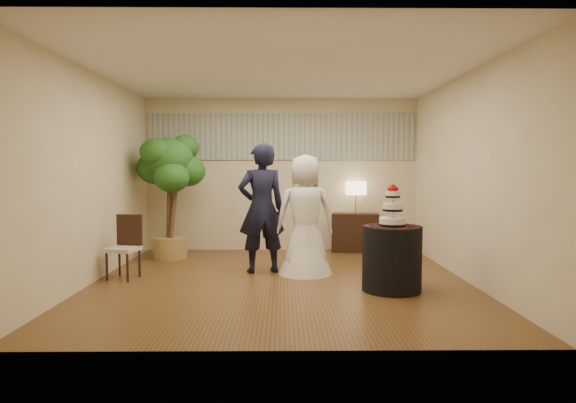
{
  "coord_description": "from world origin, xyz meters",
  "views": [
    {
      "loc": [
        0.03,
        -6.42,
        1.53
      ],
      "look_at": [
        0.1,
        0.4,
        1.05
      ],
      "focal_mm": 30.0,
      "sensor_mm": 36.0,
      "label": 1
    }
  ],
  "objects_px": {
    "groom": "(262,208)",
    "wedding_cake": "(393,205)",
    "side_chair": "(123,247)",
    "table_lamp": "(356,197)",
    "ficus_tree": "(169,195)",
    "console": "(355,232)",
    "cake_table": "(392,258)",
    "bride": "(305,214)"
  },
  "relations": [
    {
      "from": "groom",
      "to": "side_chair",
      "type": "height_order",
      "value": "groom"
    },
    {
      "from": "groom",
      "to": "ficus_tree",
      "type": "relative_size",
      "value": 0.88
    },
    {
      "from": "cake_table",
      "to": "side_chair",
      "type": "bearing_deg",
      "value": 169.23
    },
    {
      "from": "cake_table",
      "to": "table_lamp",
      "type": "xyz_separation_m",
      "value": [
        -0.03,
        2.8,
        0.59
      ]
    },
    {
      "from": "wedding_cake",
      "to": "side_chair",
      "type": "height_order",
      "value": "wedding_cake"
    },
    {
      "from": "groom",
      "to": "wedding_cake",
      "type": "relative_size",
      "value": 3.62
    },
    {
      "from": "groom",
      "to": "ficus_tree",
      "type": "xyz_separation_m",
      "value": [
        -1.59,
        1.09,
        0.13
      ]
    },
    {
      "from": "cake_table",
      "to": "console",
      "type": "xyz_separation_m",
      "value": [
        -0.03,
        2.8,
        -0.05
      ]
    },
    {
      "from": "ficus_tree",
      "to": "console",
      "type": "bearing_deg",
      "value": 11.33
    },
    {
      "from": "groom",
      "to": "wedding_cake",
      "type": "distance_m",
      "value": 1.98
    },
    {
      "from": "console",
      "to": "side_chair",
      "type": "distance_m",
      "value": 4.12
    },
    {
      "from": "ficus_tree",
      "to": "side_chair",
      "type": "bearing_deg",
      "value": -101.52
    },
    {
      "from": "bride",
      "to": "console",
      "type": "relative_size",
      "value": 2.04
    },
    {
      "from": "cake_table",
      "to": "ficus_tree",
      "type": "xyz_separation_m",
      "value": [
        -3.26,
        2.15,
        0.66
      ]
    },
    {
      "from": "groom",
      "to": "table_lamp",
      "type": "relative_size",
      "value": 3.24
    },
    {
      "from": "table_lamp",
      "to": "side_chair",
      "type": "xyz_separation_m",
      "value": [
        -3.53,
        -2.12,
        -0.56
      ]
    },
    {
      "from": "table_lamp",
      "to": "ficus_tree",
      "type": "distance_m",
      "value": 3.29
    },
    {
      "from": "wedding_cake",
      "to": "console",
      "type": "bearing_deg",
      "value": 90.66
    },
    {
      "from": "groom",
      "to": "cake_table",
      "type": "relative_size",
      "value": 2.33
    },
    {
      "from": "cake_table",
      "to": "wedding_cake",
      "type": "height_order",
      "value": "wedding_cake"
    },
    {
      "from": "bride",
      "to": "ficus_tree",
      "type": "height_order",
      "value": "ficus_tree"
    },
    {
      "from": "table_lamp",
      "to": "ficus_tree",
      "type": "xyz_separation_m",
      "value": [
        -3.22,
        -0.65,
        0.07
      ]
    },
    {
      "from": "groom",
      "to": "ficus_tree",
      "type": "height_order",
      "value": "ficus_tree"
    },
    {
      "from": "bride",
      "to": "cake_table",
      "type": "xyz_separation_m",
      "value": [
        1.03,
        -0.97,
        -0.46
      ]
    },
    {
      "from": "bride",
      "to": "ficus_tree",
      "type": "xyz_separation_m",
      "value": [
        -2.22,
        1.18,
        0.21
      ]
    },
    {
      "from": "groom",
      "to": "wedding_cake",
      "type": "xyz_separation_m",
      "value": [
        1.67,
        -1.07,
        0.13
      ]
    },
    {
      "from": "cake_table",
      "to": "table_lamp",
      "type": "height_order",
      "value": "table_lamp"
    },
    {
      "from": "console",
      "to": "table_lamp",
      "type": "height_order",
      "value": "table_lamp"
    },
    {
      "from": "side_chair",
      "to": "bride",
      "type": "bearing_deg",
      "value": 19.79
    },
    {
      "from": "ficus_tree",
      "to": "table_lamp",
      "type": "bearing_deg",
      "value": 11.33
    },
    {
      "from": "groom",
      "to": "bride",
      "type": "distance_m",
      "value": 0.64
    },
    {
      "from": "table_lamp",
      "to": "side_chair",
      "type": "relative_size",
      "value": 0.66
    },
    {
      "from": "ficus_tree",
      "to": "side_chair",
      "type": "height_order",
      "value": "ficus_tree"
    },
    {
      "from": "wedding_cake",
      "to": "ficus_tree",
      "type": "distance_m",
      "value": 3.9
    },
    {
      "from": "wedding_cake",
      "to": "side_chair",
      "type": "xyz_separation_m",
      "value": [
        -3.56,
        0.68,
        -0.63
      ]
    },
    {
      "from": "table_lamp",
      "to": "bride",
      "type": "bearing_deg",
      "value": -118.72
    },
    {
      "from": "cake_table",
      "to": "side_chair",
      "type": "relative_size",
      "value": 0.92
    },
    {
      "from": "ficus_tree",
      "to": "side_chair",
      "type": "xyz_separation_m",
      "value": [
        -0.3,
        -1.48,
        -0.63
      ]
    },
    {
      "from": "cake_table",
      "to": "groom",
      "type": "bearing_deg",
      "value": 147.41
    },
    {
      "from": "bride",
      "to": "ficus_tree",
      "type": "bearing_deg",
      "value": -34.45
    },
    {
      "from": "cake_table",
      "to": "side_chair",
      "type": "xyz_separation_m",
      "value": [
        -3.56,
        0.68,
        0.03
      ]
    },
    {
      "from": "cake_table",
      "to": "ficus_tree",
      "type": "relative_size",
      "value": 0.38
    }
  ]
}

